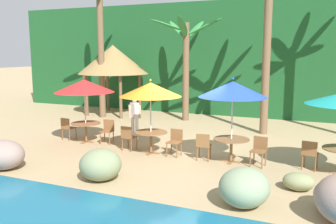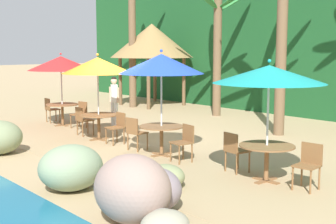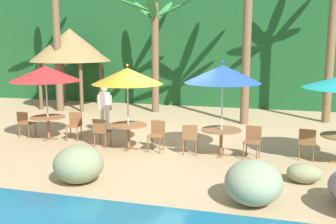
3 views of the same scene
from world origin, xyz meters
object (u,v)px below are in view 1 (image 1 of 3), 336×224
(palm_tree_nearest, at_px, (101,36))
(palm_tree_second, at_px, (186,53))
(dining_table_blue, at_px, (231,143))
(chair_teal_inland, at_px, (310,153))
(umbrella_red, at_px, (84,86))
(dining_table_orange, at_px, (151,135))
(palm_tree_third, at_px, (268,22))
(chair_red_inland, at_px, (67,127))
(umbrella_blue, at_px, (233,89))
(chair_orange_seaward, at_px, (175,140))
(chair_blue_seaward, at_px, (259,149))
(chair_orange_inland, at_px, (128,136))
(waiter_in_white, at_px, (135,114))
(chair_red_seaward, at_px, (108,130))
(palapa_hut, at_px, (113,60))
(dining_table_red, at_px, (86,126))
(umbrella_orange, at_px, (151,90))
(chair_blue_inland, at_px, (203,145))

(palm_tree_nearest, xyz_separation_m, palm_tree_second, (4.27, 0.87, -0.85))
(dining_table_blue, distance_m, chair_teal_inland, 2.26)
(umbrella_red, height_order, dining_table_orange, umbrella_red)
(dining_table_orange, xyz_separation_m, palm_tree_third, (2.99, 4.58, 3.91))
(chair_red_inland, height_order, umbrella_blue, umbrella_blue)
(dining_table_orange, distance_m, chair_orange_seaward, 0.86)
(chair_blue_seaward, height_order, palm_tree_second, palm_tree_second)
(chair_orange_inland, xyz_separation_m, waiter_in_white, (-0.59, 1.58, 0.47))
(umbrella_red, relative_size, chair_orange_inland, 2.85)
(umbrella_blue, bearing_deg, umbrella_red, 176.56)
(umbrella_red, relative_size, chair_red_inland, 2.85)
(chair_red_seaward, bearing_deg, waiter_in_white, 54.98)
(chair_red_seaward, xyz_separation_m, palm_tree_nearest, (-3.27, 4.65, 3.67))
(chair_red_seaward, xyz_separation_m, palm_tree_third, (5.08, 3.96, 4.01))
(palm_tree_second, bearing_deg, palapa_hut, 177.34)
(chair_red_seaward, bearing_deg, chair_blue_seaward, -5.80)
(umbrella_red, bearing_deg, dining_table_blue, -3.44)
(dining_table_blue, bearing_deg, waiter_in_white, 160.52)
(chair_red_seaward, xyz_separation_m, dining_table_blue, (4.79, -0.55, 0.10))
(umbrella_red, bearing_deg, chair_blue_seaward, -3.20)
(umbrella_blue, height_order, palm_tree_third, palm_tree_third)
(palm_tree_second, bearing_deg, dining_table_red, -107.69)
(umbrella_red, height_order, waiter_in_white, umbrella_red)
(umbrella_blue, bearing_deg, waiter_in_white, 160.52)
(chair_red_seaward, xyz_separation_m, umbrella_orange, (2.09, -0.63, 1.63))
(umbrella_red, distance_m, dining_table_blue, 5.83)
(palapa_hut, xyz_separation_m, waiter_in_white, (3.88, -4.79, -1.96))
(umbrella_blue, xyz_separation_m, chair_blue_seaward, (0.85, -0.02, -1.75))
(chair_red_seaward, height_order, waiter_in_white, waiter_in_white)
(chair_orange_inland, distance_m, chair_teal_inland, 5.82)
(dining_table_red, height_order, umbrella_orange, umbrella_orange)
(chair_red_seaward, relative_size, dining_table_blue, 0.79)
(chair_teal_inland, height_order, palm_tree_nearest, palm_tree_nearest)
(umbrella_red, bearing_deg, chair_teal_inland, -1.62)
(dining_table_red, height_order, palm_tree_nearest, palm_tree_nearest)
(dining_table_red, bearing_deg, chair_orange_seaward, -5.34)
(chair_orange_inland, distance_m, chair_blue_inland, 2.73)
(palm_tree_second, relative_size, palapa_hut, 1.32)
(dining_table_red, relative_size, chair_orange_inland, 1.26)
(chair_orange_seaward, relative_size, palm_tree_nearest, 0.13)
(umbrella_red, bearing_deg, palm_tree_second, 72.31)
(dining_table_red, distance_m, palm_tree_nearest, 6.50)
(dining_table_orange, bearing_deg, dining_table_red, 171.89)
(dining_table_red, distance_m, chair_red_seaward, 0.86)
(palm_tree_nearest, bearing_deg, palm_tree_second, 11.53)
(dining_table_red, distance_m, palm_tree_third, 8.22)
(dining_table_orange, bearing_deg, chair_red_inland, 173.83)
(dining_table_red, height_order, chair_red_seaward, chair_red_seaward)
(dining_table_red, bearing_deg, waiter_in_white, 37.51)
(chair_blue_seaward, distance_m, chair_blue_inland, 1.70)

